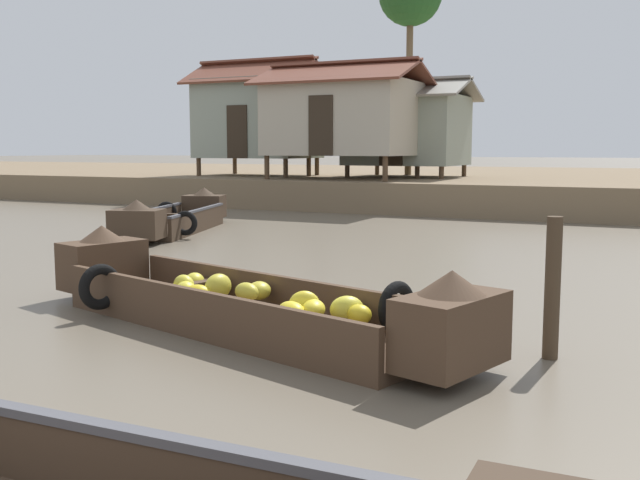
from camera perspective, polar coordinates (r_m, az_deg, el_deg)
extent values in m
plane|color=#665B4C|center=(11.73, 9.95, -2.28)|extent=(300.00, 300.00, 0.00)
cube|color=#756047|center=(29.76, 19.86, 3.91)|extent=(160.00, 20.00, 0.91)
cube|color=#473323|center=(7.86, -6.30, -6.41)|extent=(4.77, 2.43, 0.12)
cube|color=#473323|center=(8.17, -3.39, -4.05)|extent=(4.46, 1.36, 0.38)
cube|color=#473323|center=(7.45, -9.55, -5.23)|extent=(4.46, 1.36, 0.38)
cube|color=#473323|center=(6.13, 10.07, -6.90)|extent=(0.82, 1.13, 0.60)
cone|color=#473323|center=(6.05, 10.15, -3.24)|extent=(0.69, 0.69, 0.20)
cube|color=#473323|center=(9.84, -16.40, -1.79)|extent=(0.82, 1.13, 0.60)
cone|color=#473323|center=(9.79, -16.48, 0.51)|extent=(0.69, 0.69, 0.20)
cube|color=#473323|center=(8.55, -10.73, -3.54)|extent=(0.49, 1.09, 0.05)
torus|color=black|center=(7.26, 5.93, -5.19)|extent=(0.26, 0.53, 0.52)
torus|color=black|center=(8.63, -16.60, -3.49)|extent=(0.26, 0.53, 0.52)
ellipsoid|color=gold|center=(7.61, -5.68, -4.01)|extent=(0.34, 0.28, 0.19)
ellipsoid|color=yellow|center=(7.03, -0.54, -5.33)|extent=(0.35, 0.38, 0.18)
ellipsoid|color=yellow|center=(8.59, -7.91, -3.40)|extent=(0.36, 0.38, 0.22)
ellipsoid|color=yellow|center=(8.86, -9.65, -3.20)|extent=(0.31, 0.32, 0.22)
ellipsoid|color=yellow|center=(8.09, -10.33, -3.97)|extent=(0.26, 0.27, 0.23)
ellipsoid|color=yellow|center=(7.85, -9.45, -4.09)|extent=(0.35, 0.30, 0.19)
ellipsoid|color=gold|center=(6.84, -2.88, -6.05)|extent=(0.34, 0.35, 0.21)
ellipsoid|color=yellow|center=(6.99, -2.22, -5.49)|extent=(0.38, 0.34, 0.18)
ellipsoid|color=gold|center=(7.94, -7.86, -3.57)|extent=(0.28, 0.37, 0.27)
ellipsoid|color=gold|center=(8.04, -4.71, -3.90)|extent=(0.35, 0.37, 0.20)
ellipsoid|color=yellow|center=(8.19, -11.22, -4.08)|extent=(0.32, 0.34, 0.19)
ellipsoid|color=yellow|center=(7.09, -1.19, -5.02)|extent=(0.35, 0.31, 0.27)
ellipsoid|color=yellow|center=(7.06, 3.07, -5.77)|extent=(0.29, 0.27, 0.20)
ellipsoid|color=yellow|center=(7.19, 2.09, -5.38)|extent=(0.42, 0.40, 0.27)
ellipsoid|color=yellow|center=(8.22, -10.46, -3.48)|extent=(0.29, 0.24, 0.24)
cube|color=#3D2D21|center=(4.20, -18.74, -15.61)|extent=(4.26, 0.18, 0.35)
cube|color=#47474C|center=(4.13, -18.85, -13.06)|extent=(4.26, 0.20, 0.05)
cube|color=#3D2D21|center=(17.13, -11.08, 0.83)|extent=(2.28, 4.00, 0.12)
cube|color=#3D2D21|center=(16.94, -9.37, 1.61)|extent=(1.25, 3.66, 0.36)
cube|color=#3D2D21|center=(17.29, -12.80, 1.64)|extent=(1.25, 3.66, 0.36)
cube|color=#47474C|center=(16.92, -9.38, 2.29)|extent=(1.27, 3.67, 0.05)
cube|color=#47474C|center=(17.28, -12.82, 2.31)|extent=(1.27, 3.67, 0.05)
cube|color=#3D2D21|center=(15.00, -13.93, 1.21)|extent=(1.15, 0.96, 0.57)
cone|color=#3D2D21|center=(14.96, -13.97, 2.68)|extent=(0.70, 0.70, 0.20)
cube|color=#3D2D21|center=(19.23, -8.91, 2.58)|extent=(1.15, 0.96, 0.57)
cone|color=#3D2D21|center=(19.21, -8.93, 3.73)|extent=(0.70, 0.70, 0.20)
cube|color=#3D2D21|center=(17.87, -10.25, 1.93)|extent=(1.06, 0.51, 0.05)
torus|color=black|center=(15.68, -10.35, 1.29)|extent=(0.53, 0.27, 0.52)
torus|color=black|center=(18.53, -11.74, 2.13)|extent=(0.53, 0.27, 0.52)
cylinder|color=#4C3826|center=(26.77, -9.34, 5.59)|extent=(0.16, 0.16, 0.63)
cylinder|color=#4C3826|center=(24.91, -2.67, 5.57)|extent=(0.16, 0.16, 0.63)
cylinder|color=#4C3826|center=(28.75, -6.59, 5.73)|extent=(0.16, 0.16, 0.63)
cylinder|color=#4C3826|center=(27.02, -0.24, 5.69)|extent=(0.16, 0.16, 0.63)
cube|color=gray|center=(26.82, -4.81, 9.28)|extent=(3.93, 2.78, 2.76)
cube|color=#2D2319|center=(25.61, -6.42, 8.29)|extent=(0.80, 0.04, 1.80)
cube|color=brown|center=(26.35, -5.64, 12.89)|extent=(4.63, 1.87, 0.94)
cube|color=brown|center=(27.53, -4.09, 12.65)|extent=(4.63, 1.87, 0.94)
cylinder|color=#4C3826|center=(23.51, -4.12, 5.61)|extent=(0.16, 0.16, 0.75)
cylinder|color=#4C3826|center=(21.79, 5.05, 5.48)|extent=(0.16, 0.16, 0.75)
cylinder|color=#4C3826|center=(26.10, -0.87, 5.77)|extent=(0.16, 0.16, 0.75)
cylinder|color=#4C3826|center=(24.55, 7.51, 5.63)|extent=(0.16, 0.16, 0.75)
cube|color=#B2A893|center=(23.92, 1.84, 9.32)|extent=(4.39, 3.34, 2.32)
cube|color=#2D2319|center=(22.38, 0.05, 8.81)|extent=(0.80, 0.04, 1.80)
cube|color=brown|center=(23.26, 0.99, 12.85)|extent=(5.09, 2.17, 0.82)
cube|color=brown|center=(24.78, 2.66, 12.49)|extent=(5.09, 2.17, 0.82)
cylinder|color=#4C3826|center=(25.03, 2.12, 5.31)|extent=(0.16, 0.16, 0.40)
cylinder|color=#4C3826|center=(23.89, 9.35, 5.14)|extent=(0.16, 0.16, 0.40)
cylinder|color=#4C3826|center=(27.55, 4.43, 5.46)|extent=(0.16, 0.16, 0.40)
cylinder|color=#4C3826|center=(26.52, 11.05, 5.29)|extent=(0.16, 0.16, 0.40)
cube|color=gray|center=(25.69, 6.76, 8.36)|extent=(3.67, 3.14, 2.32)
cube|color=#2D2319|center=(24.19, 5.50, 7.84)|extent=(0.80, 0.04, 1.80)
cube|color=gray|center=(25.03, 6.20, 11.59)|extent=(4.37, 2.07, 0.76)
cube|color=gray|center=(26.50, 7.37, 11.32)|extent=(4.37, 2.07, 0.76)
cylinder|color=brown|center=(27.47, 6.88, 11.32)|extent=(0.24, 0.24, 6.06)
cylinder|color=#423323|center=(6.93, 17.50, -3.57)|extent=(0.14, 0.14, 1.29)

